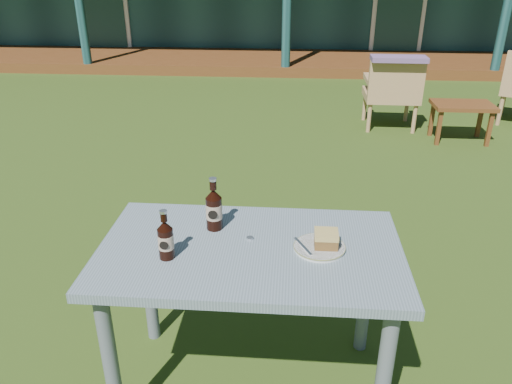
# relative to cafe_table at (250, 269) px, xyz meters

# --- Properties ---
(ground) EXTENTS (80.00, 80.00, 0.00)m
(ground) POSITION_rel_cafe_table_xyz_m (0.00, 1.60, -0.62)
(ground) COLOR #334916
(cafe_table) EXTENTS (1.20, 0.70, 0.72)m
(cafe_table) POSITION_rel_cafe_table_xyz_m (0.00, 0.00, 0.00)
(cafe_table) COLOR slate
(cafe_table) RESTS_ON ground
(plate) EXTENTS (0.20, 0.20, 0.01)m
(plate) POSITION_rel_cafe_table_xyz_m (0.27, 0.01, 0.11)
(plate) COLOR silver
(plate) RESTS_ON cafe_table
(cake_slice) EXTENTS (0.09, 0.09, 0.06)m
(cake_slice) POSITION_rel_cafe_table_xyz_m (0.30, 0.01, 0.15)
(cake_slice) COLOR brown
(cake_slice) RESTS_ON plate
(fork) EXTENTS (0.07, 0.13, 0.00)m
(fork) POSITION_rel_cafe_table_xyz_m (0.21, -0.00, 0.12)
(fork) COLOR silver
(fork) RESTS_ON plate
(cola_bottle_near) EXTENTS (0.07, 0.07, 0.23)m
(cola_bottle_near) POSITION_rel_cafe_table_xyz_m (-0.16, 0.14, 0.19)
(cola_bottle_near) COLOR black
(cola_bottle_near) RESTS_ON cafe_table
(cola_bottle_far) EXTENTS (0.06, 0.06, 0.20)m
(cola_bottle_far) POSITION_rel_cafe_table_xyz_m (-0.31, -0.10, 0.18)
(cola_bottle_far) COLOR black
(cola_bottle_far) RESTS_ON cafe_table
(bottle_cap) EXTENTS (0.03, 0.03, 0.01)m
(bottle_cap) POSITION_rel_cafe_table_xyz_m (-0.01, 0.06, 0.11)
(bottle_cap) COLOR silver
(bottle_cap) RESTS_ON cafe_table
(armchair_left) EXTENTS (0.58, 0.54, 0.78)m
(armchair_left) POSITION_rel_cafe_table_xyz_m (1.22, 3.82, -0.18)
(armchair_left) COLOR tan
(armchair_left) RESTS_ON ground
(floral_throw) EXTENTS (0.57, 0.24, 0.05)m
(floral_throw) POSITION_rel_cafe_table_xyz_m (1.22, 3.66, 0.18)
(floral_throw) COLOR slate
(floral_throw) RESTS_ON armchair_left
(side_table) EXTENTS (0.60, 0.40, 0.40)m
(side_table) POSITION_rel_cafe_table_xyz_m (1.88, 3.45, -0.28)
(side_table) COLOR #5D3316
(side_table) RESTS_ON ground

